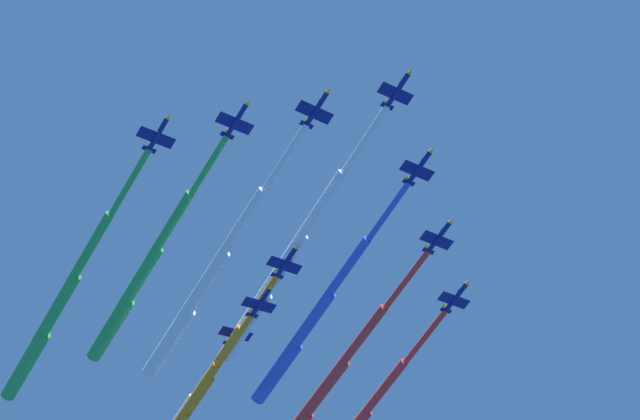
# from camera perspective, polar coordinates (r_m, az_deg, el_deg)

# --- Properties ---
(jet_lead) EXTENTS (70.03, 49.56, 4.53)m
(jet_lead) POSITION_cam_1_polar(r_m,az_deg,el_deg) (217.22, -2.49, -3.78)
(jet_lead) COLOR navy
(jet_port_inner) EXTENTS (65.04, 45.23, 4.51)m
(jet_port_inner) POSITION_cam_1_polar(r_m,az_deg,el_deg) (221.44, -0.69, -6.93)
(jet_port_inner) COLOR navy
(jet_starboard_inner) EXTENTS (70.73, 48.71, 4.42)m
(jet_starboard_inner) POSITION_cam_1_polar(r_m,az_deg,el_deg) (218.05, -7.15, -4.75)
(jet_starboard_inner) COLOR navy
(jet_port_mid) EXTENTS (69.79, 47.55, 4.45)m
(jet_port_mid) POSITION_cam_1_polar(r_m,az_deg,el_deg) (231.85, 0.06, -11.00)
(jet_port_mid) COLOR navy
(jet_starboard_mid) EXTENTS (64.80, 44.38, 4.46)m
(jet_starboard_mid) POSITION_cam_1_polar(r_m,az_deg,el_deg) (221.80, -10.86, -4.20)
(jet_starboard_mid) COLOR navy
(jet_starboard_outer) EXTENTS (73.11, 49.66, 4.47)m
(jet_starboard_outer) POSITION_cam_1_polar(r_m,az_deg,el_deg) (230.94, -15.68, -5.97)
(jet_starboard_outer) COLOR navy
(jet_trail_port) EXTENTS (65.19, 45.52, 4.44)m
(jet_trail_port) POSITION_cam_1_polar(r_m,az_deg,el_deg) (236.75, -7.81, -11.64)
(jet_trail_port) COLOR navy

